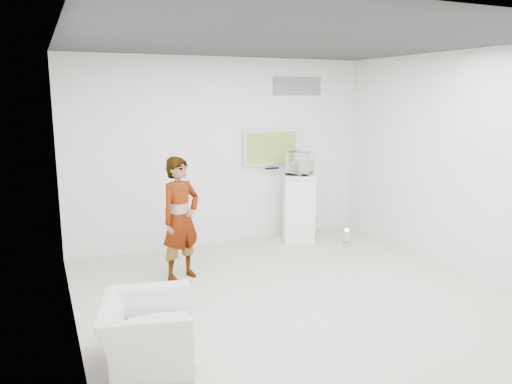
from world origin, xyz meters
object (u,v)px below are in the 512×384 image
Objects in this scene: tv at (271,147)px; person at (181,219)px; pedestal at (299,207)px; armchair at (147,332)px; floor_uplight at (347,237)px.

person is at bearing -145.75° from tv.
pedestal is (2.29, 0.97, -0.26)m from person.
armchair reaches higher than floor_uplight.
tv is 4.48m from armchair.
tv is 1.94m from floor_uplight.
tv is 0.89× the size of pedestal.
tv is 0.61× the size of person.
pedestal reaches higher than floor_uplight.
floor_uplight is at bearing -17.76° from person.
person reaches higher than floor_uplight.
person is at bearing -172.84° from floor_uplight.
armchair is at bearing -148.16° from floor_uplight.
tv reaches higher than armchair.
floor_uplight is (0.56, -0.61, -0.42)m from pedestal.
tv is at bearing 135.23° from pedestal.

